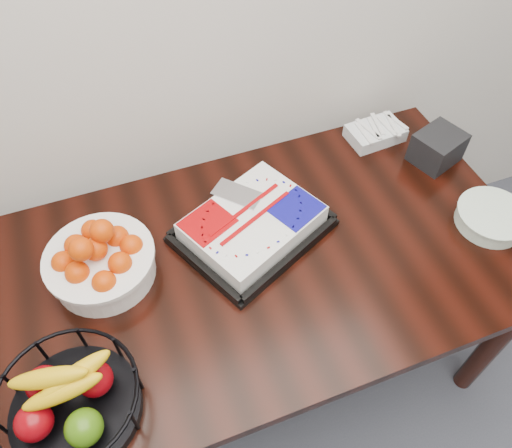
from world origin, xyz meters
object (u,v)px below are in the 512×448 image
object	(u,v)px
tangerine_bowl	(99,257)
table	(236,282)
napkin_box	(437,147)
cake_tray	(252,225)
plate_stack	(491,218)
fruit_basket	(70,401)

from	to	relation	value
tangerine_bowl	table	bearing A→B (deg)	-16.81
table	napkin_box	bearing A→B (deg)	12.65
cake_tray	napkin_box	xyz separation A→B (m)	(0.71, 0.08, 0.01)
table	plate_stack	distance (m)	0.82
plate_stack	fruit_basket	bearing A→B (deg)	-174.15
cake_tray	tangerine_bowl	world-z (taller)	tangerine_bowl
table	fruit_basket	distance (m)	0.58
table	napkin_box	size ratio (longest dim) A/B	11.70
cake_tray	tangerine_bowl	xyz separation A→B (m)	(-0.45, 0.01, 0.04)
napkin_box	cake_tray	bearing A→B (deg)	-173.50
cake_tray	fruit_basket	bearing A→B (deg)	-148.40
tangerine_bowl	napkin_box	size ratio (longest dim) A/B	2.02
plate_stack	napkin_box	size ratio (longest dim) A/B	1.42
table	plate_stack	bearing A→B (deg)	-9.17
cake_tray	fruit_basket	world-z (taller)	fruit_basket
tangerine_bowl	fruit_basket	distance (m)	0.39
fruit_basket	napkin_box	world-z (taller)	fruit_basket
plate_stack	cake_tray	bearing A→B (deg)	162.19
table	tangerine_bowl	bearing A→B (deg)	163.19
napkin_box	fruit_basket	bearing A→B (deg)	-161.18
table	fruit_basket	bearing A→B (deg)	-152.13
tangerine_bowl	napkin_box	distance (m)	1.16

